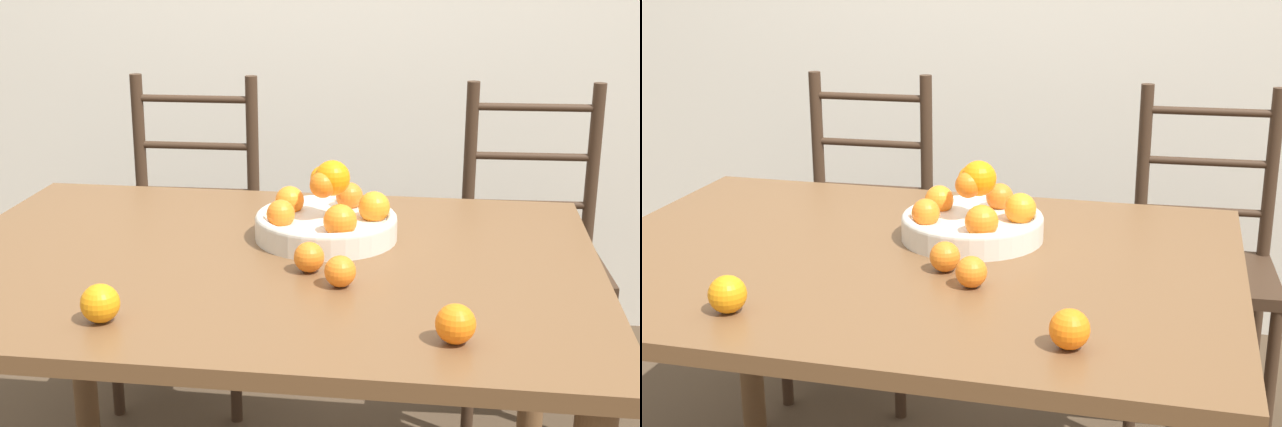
# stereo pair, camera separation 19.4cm
# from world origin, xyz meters

# --- Properties ---
(dining_table) EXTENTS (1.44, 1.07, 0.78)m
(dining_table) POSITION_xyz_m (0.00, 0.00, 0.68)
(dining_table) COLOR brown
(dining_table) RESTS_ON ground_plane
(fruit_bowl) EXTENTS (0.33, 0.33, 0.19)m
(fruit_bowl) POSITION_xyz_m (0.12, 0.15, 0.83)
(fruit_bowl) COLOR beige
(fruit_bowl) RESTS_ON dining_table
(orange_loose_0) EXTENTS (0.07, 0.07, 0.07)m
(orange_loose_0) POSITION_xyz_m (-0.22, -0.38, 0.82)
(orange_loose_0) COLOR orange
(orange_loose_0) RESTS_ON dining_table
(orange_loose_1) EXTENTS (0.07, 0.07, 0.07)m
(orange_loose_1) POSITION_xyz_m (0.41, -0.38, 0.81)
(orange_loose_1) COLOR orange
(orange_loose_1) RESTS_ON dining_table
(orange_loose_2) EXTENTS (0.06, 0.06, 0.06)m
(orange_loose_2) POSITION_xyz_m (0.11, -0.07, 0.81)
(orange_loose_2) COLOR orange
(orange_loose_2) RESTS_ON dining_table
(orange_loose_3) EXTENTS (0.06, 0.06, 0.06)m
(orange_loose_3) POSITION_xyz_m (0.18, -0.14, 0.81)
(orange_loose_3) COLOR orange
(orange_loose_3) RESTS_ON dining_table
(chair_left) EXTENTS (0.43, 0.41, 1.03)m
(chair_left) POSITION_xyz_m (-0.43, 0.85, 0.49)
(chair_left) COLOR #382619
(chair_left) RESTS_ON ground_plane
(chair_right) EXTENTS (0.44, 0.42, 1.03)m
(chair_right) POSITION_xyz_m (0.66, 0.85, 0.49)
(chair_right) COLOR #382619
(chair_right) RESTS_ON ground_plane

